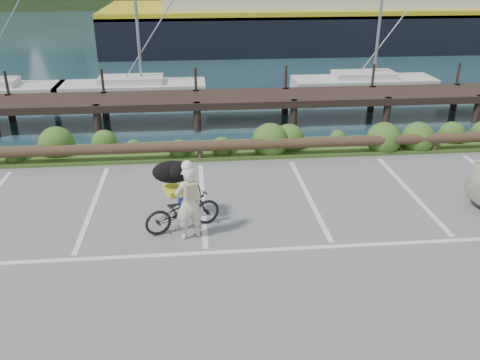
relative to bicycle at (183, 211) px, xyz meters
name	(u,v)px	position (x,y,z in m)	size (l,w,h in m)	color
ground	(205,243)	(0.45, -0.64, -0.44)	(72.00, 72.00, 0.00)	#5F5F61
vegetation_strip	(200,151)	(0.45, 4.66, -0.39)	(34.00, 1.60, 0.10)	#3D5B21
log_rail	(200,161)	(0.45, 3.96, -0.44)	(32.00, 0.30, 0.60)	#443021
bicycle	(183,211)	(0.00, 0.00, 0.00)	(0.59, 1.68, 0.88)	black
cyclist	(189,203)	(0.14, -0.37, 0.35)	(0.58, 0.38, 1.59)	beige
dog	(172,172)	(-0.20, 0.50, 0.69)	(0.87, 0.43, 0.50)	black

